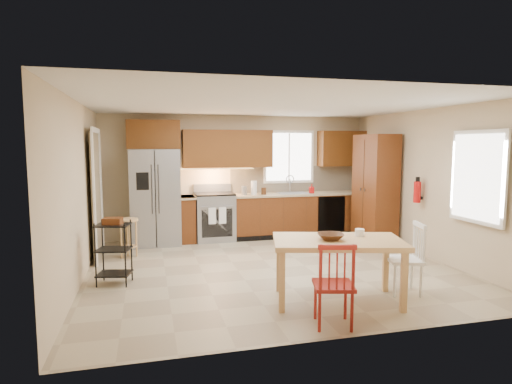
{
  "coord_description": "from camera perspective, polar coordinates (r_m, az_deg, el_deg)",
  "views": [
    {
      "loc": [
        -1.84,
        -6.19,
        1.9
      ],
      "look_at": [
        -0.15,
        0.4,
        1.15
      ],
      "focal_mm": 30.0,
      "sensor_mm": 36.0,
      "label": 1
    }
  ],
  "objects": [
    {
      "name": "floor",
      "position": [
        6.73,
        2.13,
        -10.1
      ],
      "size": [
        5.5,
        5.5,
        0.0
      ],
      "primitive_type": "plane",
      "color": "tan",
      "rests_on": "ground"
    },
    {
      "name": "ceiling",
      "position": [
        6.49,
        2.22,
        11.59
      ],
      "size": [
        5.5,
        5.0,
        0.02
      ],
      "primitive_type": "cube",
      "color": "silver",
      "rests_on": "ground"
    },
    {
      "name": "wall_back",
      "position": [
        8.91,
        -2.4,
        2.09
      ],
      "size": [
        5.5,
        0.02,
        2.5
      ],
      "primitive_type": "cube",
      "color": "#CCB793",
      "rests_on": "ground"
    },
    {
      "name": "wall_front",
      "position": [
        4.18,
        11.98,
        -2.78
      ],
      "size": [
        5.5,
        0.02,
        2.5
      ],
      "primitive_type": "cube",
      "color": "#CCB793",
      "rests_on": "ground"
    },
    {
      "name": "wall_left",
      "position": [
        6.29,
        -22.59,
        -0.12
      ],
      "size": [
        0.02,
        5.0,
        2.5
      ],
      "primitive_type": "cube",
      "color": "#CCB793",
      "rests_on": "ground"
    },
    {
      "name": "wall_right",
      "position": [
        7.74,
        22.11,
        1.0
      ],
      "size": [
        0.02,
        5.0,
        2.5
      ],
      "primitive_type": "cube",
      "color": "#CCB793",
      "rests_on": "ground"
    },
    {
      "name": "refrigerator",
      "position": [
        8.38,
        -13.3,
        -0.67
      ],
      "size": [
        0.92,
        0.75,
        1.82
      ],
      "primitive_type": "cube",
      "color": "gray",
      "rests_on": "floor"
    },
    {
      "name": "range_stove",
      "position": [
        8.6,
        -5.54,
        -3.39
      ],
      "size": [
        0.76,
        0.63,
        0.92
      ],
      "primitive_type": "cube",
      "color": "gray",
      "rests_on": "floor"
    },
    {
      "name": "base_cabinet_narrow",
      "position": [
        8.55,
        -9.2,
        -3.56
      ],
      "size": [
        0.3,
        0.6,
        0.9
      ],
      "primitive_type": "cube",
      "color": "#5C2C10",
      "rests_on": "floor"
    },
    {
      "name": "base_cabinet_run",
      "position": [
        9.07,
        6.02,
        -2.95
      ],
      "size": [
        2.92,
        0.6,
        0.9
      ],
      "primitive_type": "cube",
      "color": "#5C2C10",
      "rests_on": "floor"
    },
    {
      "name": "dishwasher",
      "position": [
        9.02,
        10.01,
        -3.06
      ],
      "size": [
        0.6,
        0.02,
        0.78
      ],
      "primitive_type": "cube",
      "color": "black",
      "rests_on": "floor"
    },
    {
      "name": "backsplash",
      "position": [
        9.25,
        5.46,
        1.76
      ],
      "size": [
        2.92,
        0.03,
        0.55
      ],
      "primitive_type": "cube",
      "color": "beige",
      "rests_on": "wall_back"
    },
    {
      "name": "upper_over_fridge",
      "position": [
        8.52,
        -13.53,
        7.46
      ],
      "size": [
        1.0,
        0.35,
        0.55
      ],
      "primitive_type": "cube",
      "color": "#5E320F",
      "rests_on": "wall_back"
    },
    {
      "name": "upper_left_block",
      "position": [
        8.67,
        -3.8,
        5.77
      ],
      "size": [
        1.8,
        0.35,
        0.75
      ],
      "primitive_type": "cube",
      "color": "#5E320F",
      "rests_on": "wall_back"
    },
    {
      "name": "upper_right_block",
      "position": [
        9.45,
        11.35,
        5.7
      ],
      "size": [
        1.0,
        0.35,
        0.75
      ],
      "primitive_type": "cube",
      "color": "#5E320F",
      "rests_on": "wall_back"
    },
    {
      "name": "window_back",
      "position": [
        9.16,
        4.38,
        4.7
      ],
      "size": [
        1.12,
        0.04,
        1.12
      ],
      "primitive_type": "cube",
      "color": "white",
      "rests_on": "wall_back"
    },
    {
      "name": "sink",
      "position": [
        8.95,
        4.91,
        -0.41
      ],
      "size": [
        0.62,
        0.46,
        0.16
      ],
      "primitive_type": "cube",
      "color": "gray",
      "rests_on": "base_cabinet_run"
    },
    {
      "name": "undercab_glow",
      "position": [
        8.6,
        -5.72,
        3.12
      ],
      "size": [
        1.6,
        0.3,
        0.01
      ],
      "primitive_type": "cube",
      "color": "#FFBF66",
      "rests_on": "wall_back"
    },
    {
      "name": "soap_bottle",
      "position": [
        8.98,
        7.42,
        0.45
      ],
      "size": [
        0.09,
        0.09,
        0.19
      ],
      "primitive_type": "imported",
      "color": "#B00D0C",
      "rests_on": "base_cabinet_run"
    },
    {
      "name": "paper_towel",
      "position": [
        8.64,
        -0.29,
        0.57
      ],
      "size": [
        0.12,
        0.12,
        0.28
      ],
      "primitive_type": "cylinder",
      "color": "white",
      "rests_on": "base_cabinet_run"
    },
    {
      "name": "canister_steel",
      "position": [
        8.6,
        -1.58,
        0.21
      ],
      "size": [
        0.11,
        0.11,
        0.18
      ],
      "primitive_type": "cylinder",
      "color": "gray",
      "rests_on": "base_cabinet_run"
    },
    {
      "name": "canister_wood",
      "position": [
        8.67,
        1.04,
        0.13
      ],
      "size": [
        0.1,
        0.1,
        0.14
      ],
      "primitive_type": "cylinder",
      "color": "#492913",
      "rests_on": "base_cabinet_run"
    },
    {
      "name": "pantry",
      "position": [
        8.58,
        15.57,
        0.37
      ],
      "size": [
        0.5,
        0.95,
        2.1
      ],
      "primitive_type": "cube",
      "color": "#5C2C10",
      "rests_on": "floor"
    },
    {
      "name": "fire_extinguisher",
      "position": [
        7.8,
        20.7,
        -0.01
      ],
      "size": [
        0.12,
        0.12,
        0.36
      ],
      "primitive_type": "cylinder",
      "color": "#B00D0C",
      "rests_on": "wall_right"
    },
    {
      "name": "window_right",
      "position": [
        6.79,
        27.46,
        1.78
      ],
      "size": [
        0.04,
        1.02,
        1.32
      ],
      "primitive_type": "cube",
      "color": "white",
      "rests_on": "wall_right"
    },
    {
      "name": "doorway",
      "position": [
        7.59,
        -20.54,
        -0.55
      ],
      "size": [
        0.04,
        0.95,
        2.1
      ],
      "primitive_type": "cube",
      "color": "#8C7A59",
      "rests_on": "wall_left"
    },
    {
      "name": "dining_table",
      "position": [
        5.37,
        10.79,
        -10.28
      ],
      "size": [
        1.71,
        1.23,
        0.75
      ],
      "primitive_type": null,
      "rotation": [
        0.0,
        0.0,
        -0.26
      ],
      "color": "tan",
      "rests_on": "floor"
    },
    {
      "name": "chair_red",
      "position": [
        4.65,
        10.28,
        -11.93
      ],
      "size": [
        0.52,
        0.52,
        0.91
      ],
      "primitive_type": null,
      "rotation": [
        0.0,
        0.0,
        -0.26
      ],
      "color": "maroon",
      "rests_on": "floor"
    },
    {
      "name": "chair_white",
      "position": [
        5.85,
        19.14,
        -8.37
      ],
      "size": [
        0.52,
        0.52,
        0.91
      ],
      "primitive_type": null,
      "rotation": [
        0.0,
        0.0,
        1.31
      ],
      "color": "white",
      "rests_on": "floor"
    },
    {
      "name": "table_bowl",
      "position": [
        5.24,
        9.91,
        -6.34
      ],
      "size": [
        0.38,
        0.38,
        0.08
      ],
      "primitive_type": "imported",
      "rotation": [
        0.0,
        0.0,
        -0.26
      ],
      "color": "#492913",
      "rests_on": "dining_table"
    },
    {
      "name": "table_jar",
      "position": [
        5.51,
        13.65,
        -5.5
      ],
      "size": [
        0.14,
        0.14,
        0.13
      ],
      "primitive_type": "cylinder",
      "rotation": [
        0.0,
        0.0,
        -0.26
      ],
      "color": "white",
      "rests_on": "dining_table"
    },
    {
      "name": "bar_stool",
      "position": [
        7.58,
        -16.59,
        -5.92
      ],
      "size": [
        0.35,
        0.35,
        0.67
      ],
      "primitive_type": null,
      "rotation": [
        0.0,
        0.0,
        0.07
      ],
      "color": "tan",
      "rests_on": "floor"
    },
    {
      "name": "utility_cart",
      "position": [
        6.2,
        -18.43,
        -7.7
      ],
      "size": [
        0.5,
        0.43,
        0.87
      ],
      "primitive_type": null,
      "rotation": [
        0.0,
        0.0,
        -0.23
      ],
      "color": "black",
      "rests_on": "floor"
    }
  ]
}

